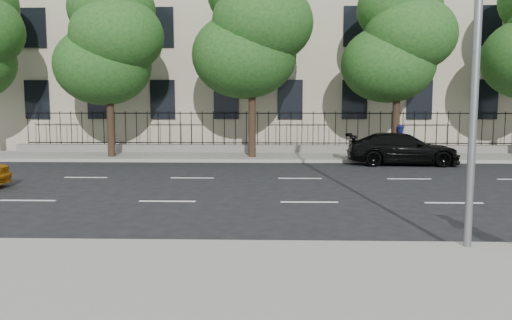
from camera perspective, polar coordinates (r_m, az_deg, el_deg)
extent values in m
plane|color=black|center=(11.64, 7.07, -7.20)|extent=(120.00, 120.00, 0.00)
cube|color=gray|center=(7.81, 9.89, -13.54)|extent=(60.00, 4.00, 0.15)
cube|color=gray|center=(25.43, 4.13, 0.37)|extent=(60.00, 4.00, 0.15)
cube|color=#B6AB91|center=(34.85, 3.60, 16.73)|extent=(34.00, 12.00, 18.00)
cube|color=slate|center=(27.09, 3.98, 1.33)|extent=(30.00, 0.50, 0.40)
cube|color=black|center=(27.07, 3.99, 1.96)|extent=(28.80, 0.05, 0.05)
cube|color=black|center=(26.99, 4.02, 5.35)|extent=(28.80, 0.05, 0.05)
cylinder|color=slate|center=(9.76, 24.02, 14.24)|extent=(0.14, 0.14, 8.00)
cylinder|color=#382619|center=(25.74, -16.25, 3.70)|extent=(0.36, 0.36, 2.97)
ellipsoid|color=#174519|center=(26.19, -17.10, 10.26)|extent=(4.75, 4.75, 3.90)
ellipsoid|color=#174519|center=(25.58, -15.61, 13.50)|extent=(4.50, 4.50, 3.70)
ellipsoid|color=#174519|center=(26.48, -16.16, 16.24)|extent=(4.25, 4.25, 3.50)
cylinder|color=#382619|center=(24.50, -0.45, 4.24)|extent=(0.36, 0.36, 3.32)
ellipsoid|color=#174519|center=(24.91, -1.37, 11.83)|extent=(5.13, 5.13, 4.21)
ellipsoid|color=#174519|center=(24.57, 0.73, 15.40)|extent=(4.86, 4.86, 4.00)
cylinder|color=#382619|center=(25.23, 15.68, 3.79)|extent=(0.36, 0.36, 3.08)
ellipsoid|color=#174519|center=(25.49, 14.84, 10.54)|extent=(4.56, 4.56, 3.74)
ellipsoid|color=#174519|center=(25.36, 17.22, 13.49)|extent=(4.32, 4.32, 3.55)
ellipsoid|color=#174519|center=(26.03, 16.07, 16.27)|extent=(4.08, 4.08, 3.36)
imported|color=black|center=(23.52, 16.38, 1.23)|extent=(5.07, 2.24, 1.45)
imported|color=navy|center=(25.08, 16.14, 2.07)|extent=(0.80, 0.92, 1.60)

